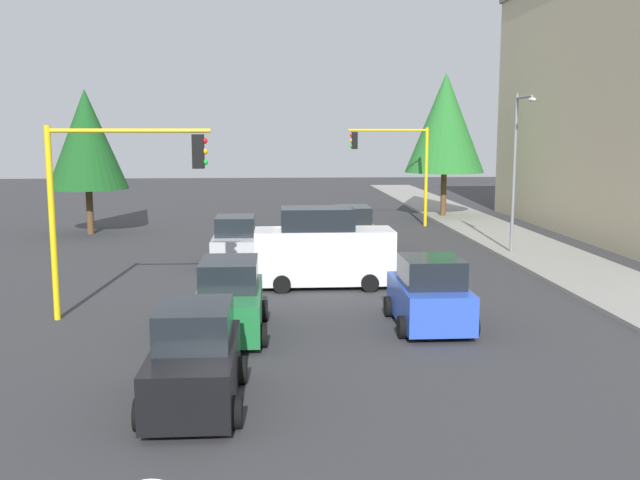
{
  "coord_description": "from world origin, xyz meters",
  "views": [
    {
      "loc": [
        26.47,
        -1.26,
        5.31
      ],
      "look_at": [
        -0.95,
        0.54,
        1.2
      ],
      "focal_mm": 40.1,
      "sensor_mm": 36.0,
      "label": 1
    }
  ],
  "objects": [
    {
      "name": "tree_opposite_side",
      "position": [
        -12.0,
        -11.0,
        4.99
      ],
      "size": [
        4.16,
        4.16,
        7.61
      ],
      "color": "brown",
      "rests_on": "ground"
    },
    {
      "name": "sidewalk_kerb",
      "position": [
        -5.0,
        10.5,
        0.07
      ],
      "size": [
        80.0,
        4.0,
        0.15
      ],
      "primitive_type": "cube",
      "color": "gray",
      "rests_on": "ground"
    },
    {
      "name": "car_silver",
      "position": [
        -2.39,
        -2.82,
        0.9
      ],
      "size": [
        3.86,
        2.07,
        1.98
      ],
      "color": "#B2B5BA",
      "rests_on": "ground"
    },
    {
      "name": "lane_arrow_near",
      "position": [
        11.51,
        -3.0,
        0.01
      ],
      "size": [
        2.4,
        1.1,
        1.1
      ],
      "color": "silver",
      "rests_on": "ground"
    },
    {
      "name": "car_black",
      "position": [
        12.82,
        -2.83,
        0.9
      ],
      "size": [
        3.78,
        1.93,
        1.98
      ],
      "color": "black",
      "rests_on": "ground"
    },
    {
      "name": "traffic_signal_far_left",
      "position": [
        -14.0,
        5.69,
        3.99
      ],
      "size": [
        0.36,
        4.59,
        5.64
      ],
      "color": "yellow",
      "rests_on": "ground"
    },
    {
      "name": "car_orange",
      "position": [
        -6.34,
        2.42,
        0.9
      ],
      "size": [
        4.17,
        2.06,
        1.98
      ],
      "color": "orange",
      "rests_on": "ground"
    },
    {
      "name": "tree_roadside_far",
      "position": [
        -18.0,
        9.5,
        5.95
      ],
      "size": [
        4.93,
        4.93,
        9.04
      ],
      "color": "brown",
      "rests_on": "ground"
    },
    {
      "name": "street_lamp_curbside",
      "position": [
        -3.61,
        9.2,
        4.35
      ],
      "size": [
        2.15,
        0.28,
        7.0
      ],
      "color": "slate",
      "rests_on": "ground"
    },
    {
      "name": "ground_plane",
      "position": [
        0.0,
        0.0,
        0.0
      ],
      "size": [
        120.0,
        120.0,
        0.0
      ],
      "primitive_type": "plane",
      "color": "#353538"
    },
    {
      "name": "traffic_signal_near_right",
      "position": [
        6.0,
        -5.68,
        3.92
      ],
      "size": [
        0.36,
        4.59,
        5.54
      ],
      "color": "yellow",
      "rests_on": "ground"
    },
    {
      "name": "car_blue",
      "position": [
        7.47,
        3.02,
        0.9
      ],
      "size": [
        3.62,
        2.1,
        1.98
      ],
      "color": "blue",
      "rests_on": "ground"
    },
    {
      "name": "delivery_van_white",
      "position": [
        2.0,
        0.45,
        1.28
      ],
      "size": [
        2.22,
        4.8,
        2.77
      ],
      "color": "white",
      "rests_on": "ground"
    },
    {
      "name": "car_green",
      "position": [
        7.77,
        -2.45,
        0.9
      ],
      "size": [
        4.08,
        2.02,
        1.98
      ],
      "color": "#1E7238",
      "rests_on": "ground"
    }
  ]
}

